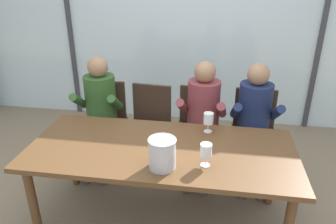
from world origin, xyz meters
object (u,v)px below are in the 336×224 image
object	(u,v)px
chair_center	(198,123)
wine_glass_near_bucket	(208,119)
chair_near_curtain	(106,117)
person_olive_shirt	(99,108)
person_navy_polo	(255,118)
chair_left_of_center	(149,121)
ice_bucket_primary	(162,153)
person_maroon_top	(202,114)
wine_glass_by_left_taster	(206,151)
dining_table	(161,155)
chair_right_of_center	(253,126)

from	to	relation	value
chair_center	wine_glass_near_bucket	bearing A→B (deg)	-74.98
chair_near_curtain	person_olive_shirt	bearing A→B (deg)	-97.02
person_navy_polo	chair_left_of_center	bearing A→B (deg)	171.01
chair_center	chair_near_curtain	bearing A→B (deg)	-177.18
person_navy_polo	ice_bucket_primary	distance (m)	1.25
person_maroon_top	person_navy_polo	distance (m)	0.51
chair_left_of_center	wine_glass_near_bucket	bearing A→B (deg)	-34.53
chair_left_of_center	person_maroon_top	distance (m)	0.60
chair_center	person_maroon_top	bearing A→B (deg)	-69.39
ice_bucket_primary	wine_glass_by_left_taster	xyz separation A→B (m)	(0.30, 0.07, 0.00)
chair_near_curtain	wine_glass_by_left_taster	bearing A→B (deg)	-48.97
dining_table	chair_right_of_center	bearing A→B (deg)	48.06
chair_right_of_center	wine_glass_by_left_taster	xyz separation A→B (m)	(-0.45, -1.09, 0.32)
person_navy_polo	chair_near_curtain	bearing A→B (deg)	172.19
chair_near_curtain	chair_center	size ratio (longest dim) A/B	1.00
chair_center	dining_table	bearing A→B (deg)	-101.83
chair_near_curtain	chair_right_of_center	distance (m)	1.58
chair_left_of_center	wine_glass_near_bucket	size ratio (longest dim) A/B	5.15
chair_left_of_center	chair_center	distance (m)	0.52
person_maroon_top	ice_bucket_primary	world-z (taller)	person_maroon_top
person_maroon_top	chair_near_curtain	bearing A→B (deg)	176.89
dining_table	chair_near_curtain	distance (m)	1.19
chair_near_curtain	wine_glass_near_bucket	bearing A→B (deg)	-31.59
chair_center	person_navy_polo	world-z (taller)	person_navy_polo
person_olive_shirt	dining_table	bearing A→B (deg)	-46.13
dining_table	person_navy_polo	bearing A→B (deg)	43.10
dining_table	chair_left_of_center	distance (m)	0.91
chair_right_of_center	ice_bucket_primary	size ratio (longest dim) A/B	3.95
chair_right_of_center	person_navy_polo	bearing A→B (deg)	-93.73
chair_left_of_center	ice_bucket_primary	size ratio (longest dim) A/B	3.95
ice_bucket_primary	wine_glass_by_left_taster	size ratio (longest dim) A/B	1.30
person_olive_shirt	person_navy_polo	bearing A→B (deg)	-2.94
chair_right_of_center	person_maroon_top	bearing A→B (deg)	-159.90
person_olive_shirt	ice_bucket_primary	distance (m)	1.32
chair_near_curtain	person_maroon_top	bearing A→B (deg)	-13.37
chair_center	chair_right_of_center	distance (m)	0.57
person_maroon_top	person_navy_polo	world-z (taller)	same
chair_right_of_center	wine_glass_by_left_taster	size ratio (longest dim) A/B	5.15
chair_left_of_center	wine_glass_by_left_taster	distance (m)	1.28
chair_near_curtain	wine_glass_by_left_taster	size ratio (longest dim) A/B	5.15
person_maroon_top	wine_glass_near_bucket	bearing A→B (deg)	-75.03
chair_near_curtain	wine_glass_by_left_taster	distance (m)	1.60
ice_bucket_primary	wine_glass_near_bucket	bearing A→B (deg)	63.61
chair_right_of_center	wine_glass_near_bucket	bearing A→B (deg)	-125.44
person_navy_polo	wine_glass_near_bucket	xyz separation A→B (m)	(-0.43, -0.41, 0.14)
chair_left_of_center	person_navy_polo	bearing A→B (deg)	-1.18
chair_near_curtain	person_maroon_top	distance (m)	1.08
person_maroon_top	wine_glass_by_left_taster	bearing A→B (deg)	-80.32
dining_table	wine_glass_near_bucket	bearing A→B (deg)	42.93
person_navy_polo	wine_glass_by_left_taster	distance (m)	1.04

